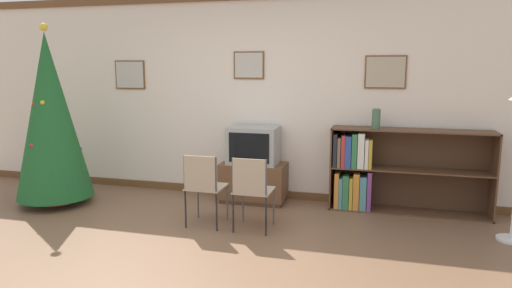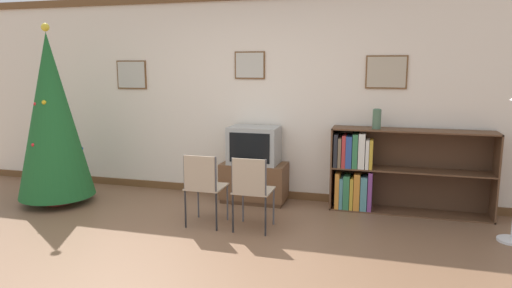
% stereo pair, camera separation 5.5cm
% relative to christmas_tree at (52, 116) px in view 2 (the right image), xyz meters
% --- Properties ---
extents(ground_plane, '(24.00, 24.00, 0.00)m').
position_rel_christmas_tree_xyz_m(ground_plane, '(2.35, -1.25, -1.13)').
color(ground_plane, brown).
extents(wall_back, '(8.98, 0.11, 2.70)m').
position_rel_christmas_tree_xyz_m(wall_back, '(2.36, 1.05, 0.22)').
color(wall_back, silver).
rests_on(wall_back, ground_plane).
extents(christmas_tree, '(0.94, 0.94, 2.28)m').
position_rel_christmas_tree_xyz_m(christmas_tree, '(0.00, 0.00, 0.00)').
color(christmas_tree, maroon).
rests_on(christmas_tree, ground_plane).
extents(tv_console, '(0.84, 0.45, 0.51)m').
position_rel_christmas_tree_xyz_m(tv_console, '(2.45, 0.76, -0.87)').
color(tv_console, '#4C311E').
rests_on(tv_console, ground_plane).
extents(television, '(0.64, 0.44, 0.48)m').
position_rel_christmas_tree_xyz_m(television, '(2.45, 0.75, -0.38)').
color(television, '#9E9E99').
rests_on(television, tv_console).
extents(folding_chair_left, '(0.40, 0.40, 0.82)m').
position_rel_christmas_tree_xyz_m(folding_chair_left, '(2.17, -0.31, -0.66)').
color(folding_chair_left, tan).
rests_on(folding_chair_left, ground_plane).
extents(folding_chair_right, '(0.40, 0.40, 0.82)m').
position_rel_christmas_tree_xyz_m(folding_chair_right, '(2.72, -0.31, -0.66)').
color(folding_chair_right, tan).
rests_on(folding_chair_right, ground_plane).
extents(bookshelf, '(1.88, 0.36, 1.02)m').
position_rel_christmas_tree_xyz_m(bookshelf, '(4.02, 0.81, -0.64)').
color(bookshelf, brown).
rests_on(bookshelf, ground_plane).
extents(vase, '(0.10, 0.10, 0.24)m').
position_rel_christmas_tree_xyz_m(vase, '(3.97, 0.77, 0.01)').
color(vase, '#47664C').
rests_on(vase, bookshelf).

